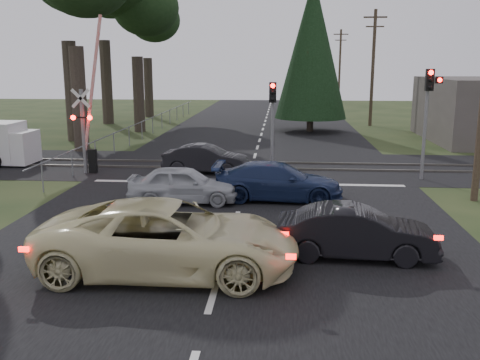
# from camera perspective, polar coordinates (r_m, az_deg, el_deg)

# --- Properties ---
(ground) EXTENTS (120.00, 120.00, 0.00)m
(ground) POSITION_cam_1_polar(r_m,az_deg,el_deg) (14.52, -1.43, -7.48)
(ground) COLOR #233417
(ground) RESTS_ON ground
(road) EXTENTS (14.00, 100.00, 0.01)m
(road) POSITION_cam_1_polar(r_m,az_deg,el_deg) (24.13, 1.00, 0.59)
(road) COLOR black
(road) RESTS_ON ground
(rail_corridor) EXTENTS (120.00, 8.00, 0.01)m
(rail_corridor) POSITION_cam_1_polar(r_m,az_deg,el_deg) (26.09, 1.27, 1.48)
(rail_corridor) COLOR black
(rail_corridor) RESTS_ON ground
(stop_line) EXTENTS (13.00, 0.35, 0.00)m
(stop_line) POSITION_cam_1_polar(r_m,az_deg,el_deg) (22.38, 0.72, -0.33)
(stop_line) COLOR silver
(stop_line) RESTS_ON ground
(rail_near) EXTENTS (120.00, 0.12, 0.10)m
(rail_near) POSITION_cam_1_polar(r_m,az_deg,el_deg) (25.30, 1.17, 1.24)
(rail_near) COLOR #59544C
(rail_near) RESTS_ON ground
(rail_far) EXTENTS (120.00, 0.12, 0.10)m
(rail_far) POSITION_cam_1_polar(r_m,az_deg,el_deg) (26.87, 1.36, 1.89)
(rail_far) COLOR #59544C
(rail_far) RESTS_ON ground
(crossing_signal) EXTENTS (1.62, 0.38, 6.96)m
(crossing_signal) POSITION_cam_1_polar(r_m,az_deg,el_deg) (25.10, -15.90, 5.32)
(crossing_signal) COLOR slate
(crossing_signal) RESTS_ON ground
(traffic_signal_right) EXTENTS (0.68, 0.48, 4.70)m
(traffic_signal_right) POSITION_cam_1_polar(r_m,az_deg,el_deg) (23.91, 19.49, 7.79)
(traffic_signal_right) COLOR slate
(traffic_signal_right) RESTS_ON ground
(traffic_signal_center) EXTENTS (0.32, 0.48, 4.10)m
(traffic_signal_center) POSITION_cam_1_polar(r_m,az_deg,el_deg) (24.36, 3.49, 7.34)
(traffic_signal_center) COLOR slate
(traffic_signal_center) RESTS_ON ground
(utility_pole_mid) EXTENTS (1.80, 0.26, 9.00)m
(utility_pole_mid) POSITION_cam_1_polar(r_m,az_deg,el_deg) (44.15, 13.99, 11.74)
(utility_pole_mid) COLOR #4C3D2D
(utility_pole_mid) RESTS_ON ground
(utility_pole_far) EXTENTS (1.80, 0.26, 9.00)m
(utility_pole_far) POSITION_cam_1_polar(r_m,az_deg,el_deg) (68.95, 10.60, 11.98)
(utility_pole_far) COLOR #4C3D2D
(utility_pole_far) RESTS_ON ground
(euc_tree_e) EXTENTS (6.00, 6.00, 13.20)m
(euc_tree_e) POSITION_cam_1_polar(r_m,az_deg,el_deg) (51.32, -10.01, 17.30)
(euc_tree_e) COLOR #473D33
(euc_tree_e) RESTS_ON ground
(conifer_tree) EXTENTS (5.20, 5.20, 11.00)m
(conifer_tree) POSITION_cam_1_polar(r_m,az_deg,el_deg) (39.65, 7.70, 13.78)
(conifer_tree) COLOR #473D33
(conifer_tree) RESTS_ON ground
(fence_left) EXTENTS (0.10, 36.00, 1.20)m
(fence_left) POSITION_cam_1_polar(r_m,az_deg,el_deg) (37.57, -9.81, 4.64)
(fence_left) COLOR slate
(fence_left) RESTS_ON ground
(cream_coupe) EXTENTS (6.20, 2.89, 1.72)m
(cream_coupe) POSITION_cam_1_polar(r_m,az_deg,el_deg) (12.88, -7.61, -6.16)
(cream_coupe) COLOR beige
(cream_coupe) RESTS_ON ground
(dark_hatchback) EXTENTS (4.13, 1.62, 1.34)m
(dark_hatchback) POSITION_cam_1_polar(r_m,az_deg,el_deg) (14.11, 12.27, -5.50)
(dark_hatchback) COLOR black
(dark_hatchback) RESTS_ON ground
(silver_car) EXTENTS (4.02, 1.81, 1.34)m
(silver_car) POSITION_cam_1_polar(r_m,az_deg,el_deg) (19.25, -6.06, -0.49)
(silver_car) COLOR #B0B4B9
(silver_car) RESTS_ON ground
(blue_sedan) EXTENTS (4.77, 2.05, 1.37)m
(blue_sedan) POSITION_cam_1_polar(r_m,az_deg,el_deg) (19.62, 4.06, -0.16)
(blue_sedan) COLOR #19274D
(blue_sedan) RESTS_ON ground
(dark_car_far) EXTENTS (4.01, 1.75, 1.28)m
(dark_car_far) POSITION_cam_1_polar(r_m,az_deg,el_deg) (24.48, -3.65, 2.25)
(dark_car_far) COLOR black
(dark_car_far) RESTS_ON ground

